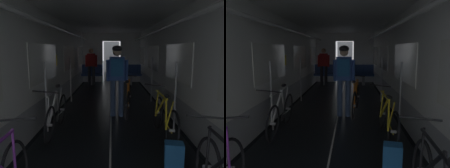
# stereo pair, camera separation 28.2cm
# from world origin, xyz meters

# --- Properties ---
(train_car_shell) EXTENTS (3.14, 12.34, 2.57)m
(train_car_shell) POSITION_xyz_m (-0.00, 3.60, 1.70)
(train_car_shell) COLOR black
(train_car_shell) RESTS_ON ground
(bench_seat_far_left) EXTENTS (0.98, 0.51, 0.95)m
(bench_seat_far_left) POSITION_xyz_m (-0.90, 8.07, 0.57)
(bench_seat_far_left) COLOR gray
(bench_seat_far_left) RESTS_ON ground
(bench_seat_far_right) EXTENTS (0.98, 0.51, 0.95)m
(bench_seat_far_right) POSITION_xyz_m (0.90, 8.07, 0.57)
(bench_seat_far_right) COLOR gray
(bench_seat_far_right) RESTS_ON ground
(bicycle_white) EXTENTS (0.44, 1.69, 0.95)m
(bicycle_white) POSITION_xyz_m (-1.07, 2.05, 0.38)
(bicycle_white) COLOR black
(bicycle_white) RESTS_ON ground
(bicycle_yellow) EXTENTS (0.44, 1.69, 0.95)m
(bicycle_yellow) POSITION_xyz_m (0.98, 1.77, 0.38)
(bicycle_yellow) COLOR black
(bicycle_yellow) RESTS_ON ground
(person_cyclist_aisle) EXTENTS (0.53, 0.40, 1.73)m
(person_cyclist_aisle) POSITION_xyz_m (0.15, 3.12, 1.07)
(person_cyclist_aisle) COLOR #384C75
(person_cyclist_aisle) RESTS_ON ground
(bicycle_orange_in_aisle) EXTENTS (0.44, 1.69, 0.94)m
(bicycle_orange_in_aisle) POSITION_xyz_m (0.45, 3.39, 0.38)
(bicycle_orange_in_aisle) COLOR black
(bicycle_orange_in_aisle) RESTS_ON ground
(person_standing_near_bench) EXTENTS (0.53, 0.23, 1.69)m
(person_standing_near_bench) POSITION_xyz_m (-0.90, 7.70, 0.98)
(person_standing_near_bench) COLOR #2D2D33
(person_standing_near_bench) RESTS_ON ground
(backpack_on_floor) EXTENTS (0.29, 0.24, 0.34)m
(backpack_on_floor) POSITION_xyz_m (0.90, 0.77, 0.17)
(backpack_on_floor) COLOR #1E5693
(backpack_on_floor) RESTS_ON ground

